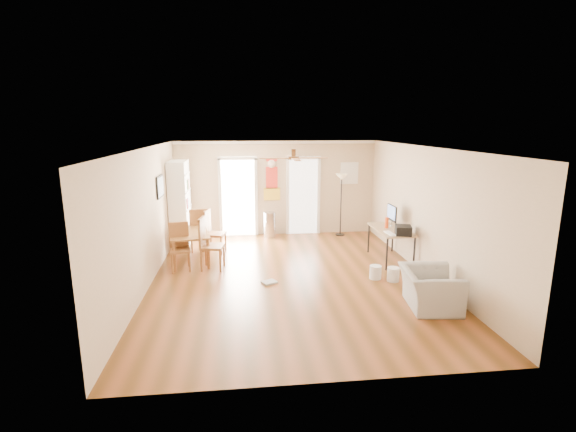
{
  "coord_description": "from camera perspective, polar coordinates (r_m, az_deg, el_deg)",
  "views": [
    {
      "loc": [
        -0.96,
        -7.85,
        3.02
      ],
      "look_at": [
        0.0,
        0.6,
        1.15
      ],
      "focal_mm": 25.9,
      "sensor_mm": 36.0,
      "label": 1
    }
  ],
  "objects": [
    {
      "name": "wall_front",
      "position": [
        4.77,
        5.61,
        -8.79
      ],
      "size": [
        5.5,
        0.04,
        2.6
      ],
      "primitive_type": null,
      "color": "beige",
      "rests_on": "floor"
    },
    {
      "name": "framed_poster",
      "position": [
        9.51,
        -17.16,
        3.87
      ],
      "size": [
        0.04,
        0.66,
        0.48
      ],
      "primitive_type": "cube",
      "color": "black",
      "rests_on": "wall_left"
    },
    {
      "name": "printer",
      "position": [
        9.18,
        15.54,
        -1.9
      ],
      "size": [
        0.41,
        0.45,
        0.19
      ],
      "primitive_type": "cube",
      "rotation": [
        0.0,
        0.0,
        -0.27
      ],
      "color": "black",
      "rests_on": "computer_desk"
    },
    {
      "name": "wastebasket_a",
      "position": [
        8.52,
        14.24,
        -7.76
      ],
      "size": [
        0.28,
        0.28,
        0.28
      ],
      "primitive_type": "cylinder",
      "rotation": [
        0.0,
        0.0,
        -0.17
      ],
      "color": "silver",
      "rests_on": "floor"
    },
    {
      "name": "dining_chair_near",
      "position": [
        9.02,
        -14.62,
        -4.22
      ],
      "size": [
        0.48,
        0.48,
        1.0
      ],
      "primitive_type": null,
      "rotation": [
        0.0,
        0.0,
        0.18
      ],
      "color": "#945D2F",
      "rests_on": "floor"
    },
    {
      "name": "trash_can",
      "position": [
        11.37,
        -2.55,
        -1.21
      ],
      "size": [
        0.33,
        0.33,
        0.69
      ],
      "primitive_type": "cylinder",
      "rotation": [
        0.0,
        0.0,
        -0.03
      ],
      "color": "#B1B1B3",
      "rests_on": "floor"
    },
    {
      "name": "dining_chair_right_b",
      "position": [
        8.96,
        -10.35,
        -3.76
      ],
      "size": [
        0.52,
        0.52,
        1.11
      ],
      "primitive_type": null,
      "rotation": [
        0.0,
        0.0,
        1.41
      ],
      "color": "#985C31",
      "rests_on": "floor"
    },
    {
      "name": "imac",
      "position": [
        9.84,
        14.06,
        0.04
      ],
      "size": [
        0.22,
        0.53,
        0.49
      ],
      "primitive_type": null,
      "rotation": [
        0.0,
        0.0,
        -0.28
      ],
      "color": "black",
      "rests_on": "computer_desk"
    },
    {
      "name": "ceiling_fan",
      "position": [
        7.63,
        0.77,
        7.97
      ],
      "size": [
        1.24,
        1.24,
        0.2
      ],
      "primitive_type": null,
      "color": "#593819",
      "rests_on": "ceiling"
    },
    {
      "name": "computer_desk",
      "position": [
        9.7,
        13.83,
        -3.85
      ],
      "size": [
        0.68,
        1.36,
        0.73
      ],
      "primitive_type": null,
      "color": "#A27E58",
      "rests_on": "floor"
    },
    {
      "name": "dining_table",
      "position": [
        9.63,
        -13.35,
        -4.08
      ],
      "size": [
        1.05,
        1.5,
        0.69
      ],
      "primitive_type": null,
      "rotation": [
        0.0,
        0.0,
        0.18
      ],
      "color": "#9F6C33",
      "rests_on": "floor"
    },
    {
      "name": "wall_back",
      "position": [
        11.51,
        -1.63,
        3.81
      ],
      "size": [
        5.5,
        0.04,
        2.6
      ],
      "primitive_type": null,
      "color": "beige",
      "rests_on": "floor"
    },
    {
      "name": "keyboard",
      "position": [
        9.21,
        13.81,
        -2.32
      ],
      "size": [
        0.16,
        0.43,
        0.02
      ],
      "primitive_type": "cube",
      "rotation": [
        0.0,
        0.0,
        0.06
      ],
      "color": "white",
      "rests_on": "computer_desk"
    },
    {
      "name": "floor_cloth",
      "position": [
        8.2,
        -2.6,
        -9.08
      ],
      "size": [
        0.34,
        0.31,
        0.04
      ],
      "primitive_type": "cube",
      "rotation": [
        0.0,
        0.0,
        0.48
      ],
      "color": "#A1A29C",
      "rests_on": "floor"
    },
    {
      "name": "bookshelf",
      "position": [
        10.83,
        -14.63,
        1.65
      ],
      "size": [
        0.52,
        1.01,
        2.15
      ],
      "primitive_type": null,
      "rotation": [
        0.0,
        0.0,
        0.1
      ],
      "color": "silver",
      "rests_on": "floor"
    },
    {
      "name": "dining_chair_far",
      "position": [
        10.34,
        -12.12,
        -1.8
      ],
      "size": [
        0.49,
        0.49,
        1.06
      ],
      "primitive_type": null,
      "rotation": [
        0.0,
        0.0,
        3.27
      ],
      "color": "#A56535",
      "rests_on": "floor"
    },
    {
      "name": "ceiling",
      "position": [
        7.91,
        0.49,
        9.37
      ],
      "size": [
        5.5,
        7.0,
        0.0
      ],
      "primitive_type": null,
      "color": "silver",
      "rests_on": "floor"
    },
    {
      "name": "floor",
      "position": [
        8.46,
        0.46,
        -8.5
      ],
      "size": [
        7.0,
        7.0,
        0.0
      ],
      "primitive_type": "plane",
      "color": "brown",
      "rests_on": "ground"
    },
    {
      "name": "wall_decal",
      "position": [
        11.45,
        -2.25,
        5.02
      ],
      "size": [
        0.46,
        0.03,
        1.1
      ],
      "primitive_type": "cube",
      "color": "red",
      "rests_on": "wall_back"
    },
    {
      "name": "wastebasket_b",
      "position": [
        8.56,
        11.92,
        -7.56
      ],
      "size": [
        0.26,
        0.26,
        0.27
      ],
      "primitive_type": "cylinder",
      "rotation": [
        0.0,
        0.0,
        -0.11
      ],
      "color": "silver",
      "rests_on": "floor"
    },
    {
      "name": "crown_molding",
      "position": [
        7.92,
        0.49,
        9.08
      ],
      "size": [
        5.5,
        7.0,
        0.08
      ],
      "primitive_type": null,
      "color": "white",
      "rests_on": "wall_back"
    },
    {
      "name": "bathroom_doorway",
      "position": [
        11.63,
        2.08,
        2.64
      ],
      "size": [
        0.8,
        0.1,
        2.1
      ],
      "primitive_type": null,
      "color": "white",
      "rests_on": "wall_back"
    },
    {
      "name": "dining_chair_right_a",
      "position": [
        10.08,
        -9.92,
        -2.14
      ],
      "size": [
        0.52,
        0.52,
        1.04
      ],
      "primitive_type": null,
      "rotation": [
        0.0,
        0.0,
        1.32
      ],
      "color": "olive",
      "rests_on": "floor"
    },
    {
      "name": "armchair",
      "position": [
        7.46,
        18.91,
        -9.45
      ],
      "size": [
        1.0,
        1.11,
        0.65
      ],
      "primitive_type": "imported",
      "rotation": [
        0.0,
        0.0,
        1.44
      ],
      "color": "#9E9D99",
      "rests_on": "floor"
    },
    {
      "name": "orange_bottle",
      "position": [
        9.67,
        13.4,
        -0.89
      ],
      "size": [
        0.09,
        0.09,
        0.25
      ],
      "primitive_type": "cylinder",
      "rotation": [
        0.0,
        0.0,
        -0.03
      ],
      "color": "#E84914",
      "rests_on": "computer_desk"
    },
    {
      "name": "kitchen_doorway",
      "position": [
        11.5,
        -6.84,
        2.46
      ],
      "size": [
        0.9,
        0.1,
        2.1
      ],
      "primitive_type": null,
      "color": "white",
      "rests_on": "wall_back"
    },
    {
      "name": "torchiere_lamp",
      "position": [
        11.54,
        7.27,
        1.52
      ],
      "size": [
        0.4,
        0.4,
        1.72
      ],
      "primitive_type": null,
      "rotation": [
        0.0,
        0.0,
        0.29
      ],
      "color": "black",
      "rests_on": "floor"
    },
    {
      "name": "wall_left",
      "position": [
        8.23,
        -18.9,
        -0.33
      ],
      "size": [
        0.04,
        7.0,
        2.6
      ],
      "primitive_type": null,
      "color": "beige",
      "rests_on": "floor"
    },
    {
      "name": "ac_grille",
      "position": [
        11.78,
        8.41,
        5.84
      ],
      "size": [
        0.5,
        0.04,
        0.6
      ],
      "primitive_type": "cube",
      "color": "white",
      "rests_on": "wall_back"
    },
    {
      "name": "wall_right",
      "position": [
        8.85,
        18.46,
        0.55
      ],
      "size": [
        0.04,
        7.0,
        2.6
      ],
      "primitive_type": null,
      "color": "beige",
      "rests_on": "floor"
    }
  ]
}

